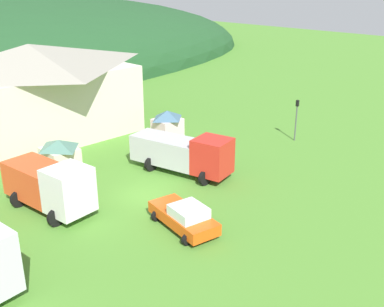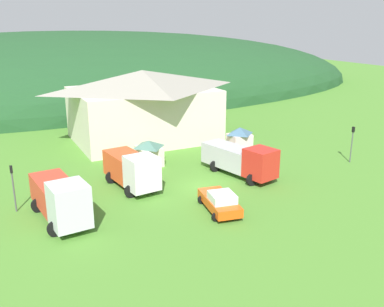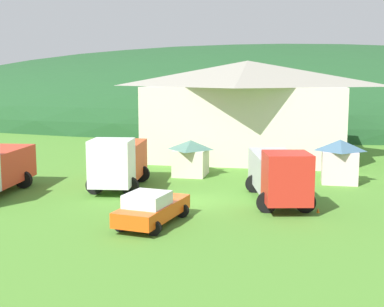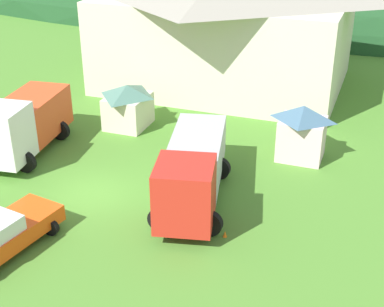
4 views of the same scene
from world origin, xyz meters
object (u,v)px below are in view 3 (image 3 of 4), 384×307
at_px(play_shed_cream, 191,157).
at_px(crane_truck_red, 278,173).
at_px(play_shed_pink, 340,161).
at_px(heavy_rig_white, 119,161).
at_px(depot_building, 247,108).
at_px(traffic_cone_near_pickup, 318,213).
at_px(service_pickup_orange, 152,208).

bearing_deg(play_shed_cream, crane_truck_red, -46.42).
distance_m(play_shed_pink, heavy_rig_white, 14.62).
bearing_deg(play_shed_pink, heavy_rig_white, -161.77).
height_order(depot_building, play_shed_cream, depot_building).
bearing_deg(crane_truck_red, play_shed_cream, -149.32).
height_order(depot_building, crane_truck_red, depot_building).
distance_m(depot_building, traffic_cone_near_pickup, 19.85).
height_order(depot_building, traffic_cone_near_pickup, depot_building).
relative_size(depot_building, play_shed_cream, 6.23).
height_order(service_pickup_orange, traffic_cone_near_pickup, service_pickup_orange).
xyz_separation_m(crane_truck_red, traffic_cone_near_pickup, (2.18, -2.06, -1.66)).
distance_m(depot_building, service_pickup_orange, 22.82).
xyz_separation_m(depot_building, service_pickup_orange, (-2.22, -22.44, -3.51)).
bearing_deg(heavy_rig_white, play_shed_pink, 101.18).
xyz_separation_m(play_shed_pink, heavy_rig_white, (-13.88, -4.57, 0.27)).
bearing_deg(traffic_cone_near_pickup, heavy_rig_white, 163.34).
bearing_deg(depot_building, traffic_cone_near_pickup, -72.87).
xyz_separation_m(play_shed_cream, traffic_cone_near_pickup, (8.73, -8.94, -1.32)).
bearing_deg(depot_building, play_shed_cream, -107.56).
bearing_deg(play_shed_cream, heavy_rig_white, -124.20).
xyz_separation_m(depot_building, heavy_rig_white, (-6.60, -14.83, -2.56)).
bearing_deg(heavy_rig_white, crane_truck_red, 73.87).
bearing_deg(crane_truck_red, service_pickup_orange, -56.63).
xyz_separation_m(play_shed_cream, heavy_rig_white, (-3.57, -5.26, 0.47)).
bearing_deg(depot_building, heavy_rig_white, -114.00).
distance_m(service_pickup_orange, traffic_cone_near_pickup, 8.88).
xyz_separation_m(heavy_rig_white, service_pickup_orange, (4.38, -7.62, -0.96)).
xyz_separation_m(play_shed_pink, crane_truck_red, (-3.77, -6.19, 0.15)).
distance_m(play_shed_cream, service_pickup_orange, 12.91).
relative_size(play_shed_cream, crane_truck_red, 0.34).
distance_m(play_shed_cream, traffic_cone_near_pickup, 12.56).
relative_size(depot_building, play_shed_pink, 5.93).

